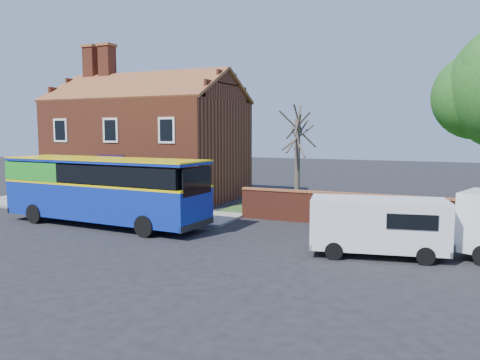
% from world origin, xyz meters
% --- Properties ---
extents(ground, '(120.00, 120.00, 0.00)m').
position_xyz_m(ground, '(0.00, 0.00, 0.00)').
color(ground, black).
rests_on(ground, ground).
extents(pavement, '(18.00, 3.50, 0.12)m').
position_xyz_m(pavement, '(-7.00, 5.75, 0.06)').
color(pavement, gray).
rests_on(pavement, ground).
extents(kerb, '(18.00, 0.15, 0.14)m').
position_xyz_m(kerb, '(-7.00, 4.00, 0.07)').
color(kerb, slate).
rests_on(kerb, ground).
extents(grass_strip, '(26.00, 12.00, 0.04)m').
position_xyz_m(grass_strip, '(13.00, 13.00, 0.02)').
color(grass_strip, '#426B28').
rests_on(grass_strip, ground).
extents(shop_building, '(12.30, 8.13, 10.50)m').
position_xyz_m(shop_building, '(-7.02, 11.50, 3.41)').
color(shop_building, brown).
rests_on(shop_building, ground).
extents(boundary_wall, '(22.00, 0.38, 1.60)m').
position_xyz_m(boundary_wall, '(13.00, 7.00, 0.81)').
color(boundary_wall, maroon).
rests_on(boundary_wall, ground).
extents(bus, '(10.81, 3.28, 3.25)m').
position_xyz_m(bus, '(-3.69, 2.42, 1.85)').
color(bus, '#0E279B').
rests_on(bus, ground).
extents(van_near, '(5.08, 2.80, 2.11)m').
position_xyz_m(van_near, '(9.57, 1.92, 1.18)').
color(van_near, white).
rests_on(van_near, ground).
extents(bare_tree, '(2.14, 2.55, 5.70)m').
position_xyz_m(bare_tree, '(4.21, 9.45, 2.92)').
color(bare_tree, '#4C4238').
rests_on(bare_tree, ground).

